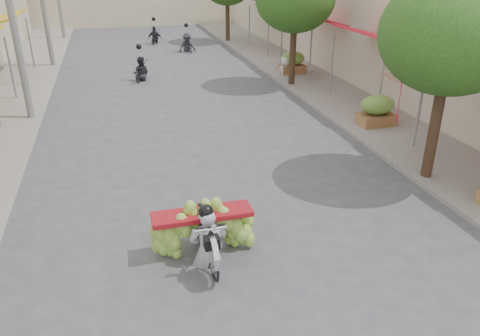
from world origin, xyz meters
TOP-DOWN VIEW (x-y plane):
  - ground at (0.00, 0.00)m, footprint 120.00×120.00m
  - sidewalk_right at (7.00, 15.00)m, footprint 4.00×60.00m
  - shophouse_row_right at (11.99, 14.00)m, footprint 9.77×40.00m
  - utility_pole_mid at (-5.40, 12.00)m, footprint 0.60×0.24m
  - street_tree_near at (5.40, 4.00)m, footprint 3.40×3.40m
  - produce_crate_mid at (6.20, 8.00)m, footprint 1.20×0.88m
  - produce_crate_far at (6.20, 16.00)m, footprint 1.20×0.88m
  - banana_motorbike at (-0.99, 2.04)m, footprint 2.20×1.94m
  - market_umbrella at (5.85, 6.25)m, footprint 1.84×1.84m
  - pedestrian at (5.77, 15.84)m, footprint 0.86×0.56m
  - bg_motorbike_a at (-1.10, 16.90)m, footprint 1.12×1.71m
  - bg_motorbike_b at (2.17, 23.32)m, footprint 1.14×1.61m
  - bg_motorbike_c at (0.57, 26.73)m, footprint 1.09×1.68m

SIDE VIEW (x-z plane):
  - ground at x=0.00m, z-range 0.00..0.00m
  - sidewalk_right at x=7.00m, z-range 0.00..0.12m
  - produce_crate_mid at x=6.20m, z-range 0.13..1.29m
  - produce_crate_far at x=6.20m, z-range 0.13..1.29m
  - banana_motorbike at x=-0.99m, z-range -0.38..1.84m
  - bg_motorbike_a at x=-1.10m, z-range -0.23..1.72m
  - bg_motorbike_c at x=0.57m, z-range -0.17..1.78m
  - bg_motorbike_b at x=2.17m, z-range -0.10..1.85m
  - pedestrian at x=5.77m, z-range 0.12..1.80m
  - market_umbrella at x=5.85m, z-range 1.60..3.19m
  - shophouse_row_right at x=11.99m, z-range 0.00..6.00m
  - street_tree_near at x=5.40m, z-range 1.16..6.41m
  - utility_pole_mid at x=-5.40m, z-range 0.03..8.03m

